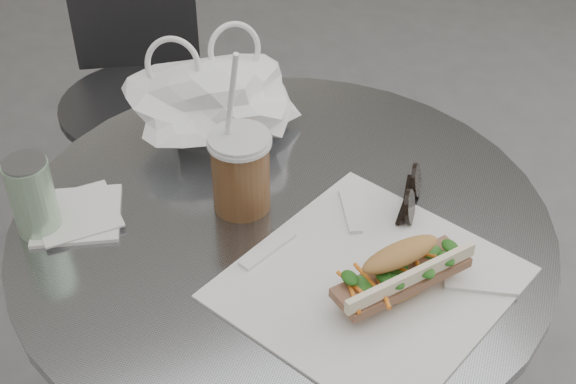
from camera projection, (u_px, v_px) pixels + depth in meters
name	position (u px, v px, depth m)	size (l,w,h in m)	color
cafe_table	(283.00, 346.00, 1.30)	(0.76, 0.76, 0.74)	slate
chair_far	(147.00, 139.00, 1.98)	(0.39, 0.42, 0.72)	#2E2E31
sandwich_paper	(370.00, 283.00, 1.03)	(0.33, 0.31, 0.00)	white
banh_mi	(401.00, 273.00, 0.99)	(0.23, 0.11, 0.08)	#B78345
iced_coffee	(240.00, 170.00, 1.11)	(0.09, 0.09, 0.26)	brown
sunglasses	(411.00, 195.00, 1.13)	(0.09, 0.10, 0.05)	black
plastic_bag	(212.00, 101.00, 1.24)	(0.25, 0.19, 0.12)	white
napkin_stack	(77.00, 215.00, 1.13)	(0.15, 0.15, 0.01)	white
drink_can	(33.00, 196.00, 1.07)	(0.06, 0.06, 0.12)	#599859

